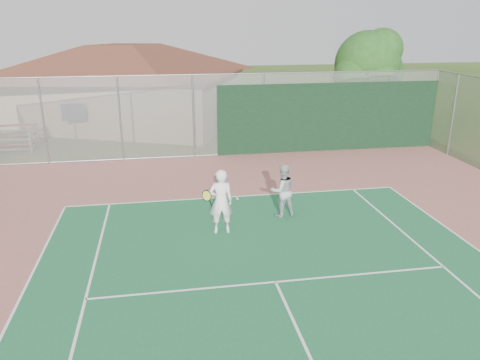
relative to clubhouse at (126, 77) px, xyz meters
name	(u,v)px	position (x,y,z in m)	size (l,w,h in m)	color
back_fence	(266,117)	(6.26, -7.28, -0.99)	(20.08, 0.11, 3.53)	gray
clubhouse	(126,77)	(0.00, 0.00, 0.00)	(14.26, 12.05, 5.23)	tan
bleachers	(3,138)	(-5.33, -4.54, -2.11)	(2.81, 1.75, 1.03)	maroon
tree	(369,66)	(12.01, -4.65, 0.82)	(3.79, 3.59, 5.29)	#372214
player_white_front	(221,202)	(3.29, -15.04, -1.74)	(0.90, 0.66, 1.82)	white
player_grey_back	(282,191)	(5.24, -14.20, -1.85)	(0.87, 0.73, 1.60)	#ADB0B3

